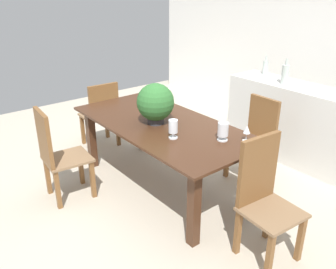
{
  "coord_description": "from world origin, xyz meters",
  "views": [
    {
      "loc": [
        2.72,
        -2.2,
        2.12
      ],
      "look_at": [
        -0.0,
        -0.03,
        0.6
      ],
      "focal_mm": 38.25,
      "sensor_mm": 36.0,
      "label": 1
    }
  ],
  "objects_px": {
    "kitchen_counter": "(292,122)",
    "wine_bottle_tall": "(265,67)",
    "crystal_vase_left": "(173,128)",
    "crystal_vase_center_near": "(223,130)",
    "chair_near_left": "(57,153)",
    "dining_table": "(163,134)",
    "wine_bottle_dark": "(285,74)",
    "chair_head_end": "(102,112)",
    "chair_foot_end": "(264,194)",
    "chair_far_right": "(256,135)",
    "wine_glass": "(247,130)",
    "flower_centerpiece": "(155,103)"
  },
  "relations": [
    {
      "from": "chair_near_left",
      "to": "crystal_vase_center_near",
      "type": "xyz_separation_m",
      "value": [
        1.16,
        1.14,
        0.32
      ]
    },
    {
      "from": "dining_table",
      "to": "chair_foot_end",
      "type": "bearing_deg",
      "value": 0.38
    },
    {
      "from": "wine_bottle_dark",
      "to": "dining_table",
      "type": "bearing_deg",
      "value": -99.65
    },
    {
      "from": "chair_foot_end",
      "to": "chair_near_left",
      "type": "bearing_deg",
      "value": 123.8
    },
    {
      "from": "dining_table",
      "to": "flower_centerpiece",
      "type": "distance_m",
      "value": 0.35
    },
    {
      "from": "kitchen_counter",
      "to": "wine_bottle_tall",
      "type": "xyz_separation_m",
      "value": [
        -0.59,
        0.14,
        0.57
      ]
    },
    {
      "from": "flower_centerpiece",
      "to": "wine_bottle_tall",
      "type": "height_order",
      "value": "wine_bottle_tall"
    },
    {
      "from": "chair_head_end",
      "to": "wine_bottle_dark",
      "type": "relative_size",
      "value": 2.97
    },
    {
      "from": "dining_table",
      "to": "crystal_vase_center_near",
      "type": "relative_size",
      "value": 11.91
    },
    {
      "from": "wine_bottle_dark",
      "to": "wine_glass",
      "type": "bearing_deg",
      "value": -67.67
    },
    {
      "from": "crystal_vase_center_near",
      "to": "chair_far_right",
      "type": "bearing_deg",
      "value": 105.05
    },
    {
      "from": "crystal_vase_left",
      "to": "wine_bottle_tall",
      "type": "bearing_deg",
      "value": 104.64
    },
    {
      "from": "flower_centerpiece",
      "to": "wine_bottle_tall",
      "type": "bearing_deg",
      "value": 93.72
    },
    {
      "from": "chair_near_left",
      "to": "chair_far_right",
      "type": "distance_m",
      "value": 2.15
    },
    {
      "from": "wine_bottle_dark",
      "to": "wine_bottle_tall",
      "type": "relative_size",
      "value": 1.22
    },
    {
      "from": "chair_far_right",
      "to": "wine_glass",
      "type": "relative_size",
      "value": 6.04
    },
    {
      "from": "crystal_vase_left",
      "to": "kitchen_counter",
      "type": "distance_m",
      "value": 1.92
    },
    {
      "from": "chair_near_left",
      "to": "wine_bottle_tall",
      "type": "xyz_separation_m",
      "value": [
        0.31,
        2.83,
        0.51
      ]
    },
    {
      "from": "chair_head_end",
      "to": "chair_foot_end",
      "type": "height_order",
      "value": "chair_foot_end"
    },
    {
      "from": "chair_near_left",
      "to": "kitchen_counter",
      "type": "distance_m",
      "value": 2.85
    },
    {
      "from": "chair_near_left",
      "to": "chair_far_right",
      "type": "xyz_separation_m",
      "value": [
        0.94,
        1.93,
        -0.02
      ]
    },
    {
      "from": "wine_glass",
      "to": "chair_near_left",
      "type": "bearing_deg",
      "value": -134.9
    },
    {
      "from": "dining_table",
      "to": "wine_bottle_dark",
      "type": "bearing_deg",
      "value": 80.35
    },
    {
      "from": "crystal_vase_center_near",
      "to": "kitchen_counter",
      "type": "bearing_deg",
      "value": 99.21
    },
    {
      "from": "dining_table",
      "to": "chair_foot_end",
      "type": "relative_size",
      "value": 2.03
    },
    {
      "from": "crystal_vase_left",
      "to": "wine_glass",
      "type": "distance_m",
      "value": 0.67
    },
    {
      "from": "dining_table",
      "to": "flower_centerpiece",
      "type": "xyz_separation_m",
      "value": [
        -0.04,
        -0.06,
        0.34
      ]
    },
    {
      "from": "chair_foot_end",
      "to": "kitchen_counter",
      "type": "bearing_deg",
      "value": 31.88
    },
    {
      "from": "chair_head_end",
      "to": "wine_bottle_tall",
      "type": "height_order",
      "value": "wine_bottle_tall"
    },
    {
      "from": "chair_head_end",
      "to": "chair_foot_end",
      "type": "bearing_deg",
      "value": 92.82
    },
    {
      "from": "wine_bottle_dark",
      "to": "chair_foot_end",
      "type": "bearing_deg",
      "value": -58.16
    },
    {
      "from": "chair_foot_end",
      "to": "crystal_vase_left",
      "type": "relative_size",
      "value": 5.64
    },
    {
      "from": "chair_near_left",
      "to": "kitchen_counter",
      "type": "bearing_deg",
      "value": -103.72
    },
    {
      "from": "chair_head_end",
      "to": "wine_bottle_dark",
      "type": "xyz_separation_m",
      "value": [
        1.6,
        1.66,
        0.56
      ]
    },
    {
      "from": "chair_near_left",
      "to": "wine_glass",
      "type": "bearing_deg",
      "value": -130.07
    },
    {
      "from": "chair_near_left",
      "to": "wine_bottle_tall",
      "type": "bearing_deg",
      "value": -91.41
    },
    {
      "from": "dining_table",
      "to": "chair_far_right",
      "type": "height_order",
      "value": "chair_far_right"
    },
    {
      "from": "kitchen_counter",
      "to": "wine_bottle_dark",
      "type": "height_order",
      "value": "wine_bottle_dark"
    },
    {
      "from": "chair_near_left",
      "to": "dining_table",
      "type": "bearing_deg",
      "value": -111.23
    },
    {
      "from": "chair_near_left",
      "to": "crystal_vase_left",
      "type": "height_order",
      "value": "chair_near_left"
    },
    {
      "from": "chair_far_right",
      "to": "dining_table",
      "type": "bearing_deg",
      "value": -114.26
    },
    {
      "from": "wine_bottle_dark",
      "to": "wine_bottle_tall",
      "type": "xyz_separation_m",
      "value": [
        -0.45,
        0.21,
        -0.03
      ]
    },
    {
      "from": "crystal_vase_left",
      "to": "crystal_vase_center_near",
      "type": "bearing_deg",
      "value": 45.46
    },
    {
      "from": "wine_bottle_tall",
      "to": "chair_far_right",
      "type": "bearing_deg",
      "value": -54.83
    },
    {
      "from": "chair_far_right",
      "to": "crystal_vase_center_near",
      "type": "xyz_separation_m",
      "value": [
        0.21,
        -0.79,
        0.34
      ]
    },
    {
      "from": "wine_glass",
      "to": "wine_bottle_tall",
      "type": "bearing_deg",
      "value": 122.88
    },
    {
      "from": "chair_far_right",
      "to": "flower_centerpiece",
      "type": "xyz_separation_m",
      "value": [
        -0.51,
        -1.02,
        0.46
      ]
    },
    {
      "from": "chair_head_end",
      "to": "crystal_vase_center_near",
      "type": "xyz_separation_m",
      "value": [
        2.0,
        0.17,
        0.35
      ]
    },
    {
      "from": "crystal_vase_left",
      "to": "crystal_vase_center_near",
      "type": "distance_m",
      "value": 0.46
    },
    {
      "from": "crystal_vase_center_near",
      "to": "kitchen_counter",
      "type": "xyz_separation_m",
      "value": [
        -0.25,
        1.55,
        -0.38
      ]
    }
  ]
}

